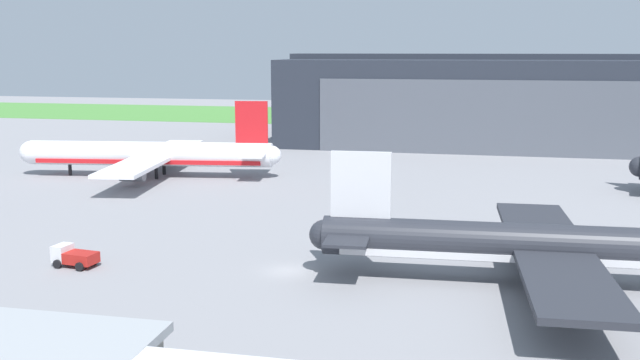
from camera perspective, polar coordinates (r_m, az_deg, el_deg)
The scene contains 6 objects.
ground_plane at distance 66.87m, azimuth -2.54°, elevation -7.33°, with size 440.00×440.00×0.00m, color gray.
grass_field_strip at distance 219.53m, azimuth 7.77°, elevation 5.02°, with size 440.00×56.00×0.08m, color #4A893B.
maintenance_hangar at distance 161.94m, azimuth 13.01°, elevation 6.25°, with size 86.09×41.07×19.53m.
airliner_near_left at distance 65.11m, azimuth 18.68°, elevation -5.09°, with size 44.76×35.18×11.50m.
airliner_far_left at distance 118.24m, azimuth -13.50°, elevation 1.99°, with size 43.07×38.80×12.40m.
stair_truck at distance 71.85m, azimuth -19.21°, elevation -5.81°, with size 4.46×2.84×2.02m.
Camera 1 is at (16.11, -61.62, 20.39)m, focal length 39.78 mm.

